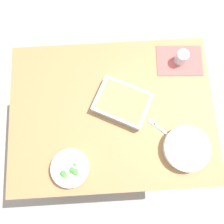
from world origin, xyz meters
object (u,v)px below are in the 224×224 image
at_px(broccoli_bowl, 70,168).
at_px(drink_cup, 181,58).
at_px(stew_bowl, 186,148).
at_px(spoon_by_stew, 180,154).
at_px(fork_on_table, 159,128).
at_px(baking_dish, 122,103).
at_px(spoon_by_broccoli, 77,163).

relative_size(broccoli_bowl, drink_cup, 2.45).
relative_size(stew_bowl, spoon_by_stew, 1.80).
height_order(broccoli_bowl, fork_on_table, broccoli_bowl).
bearing_deg(baking_dish, fork_on_table, -37.23).
height_order(baking_dish, fork_on_table, baking_dish).
bearing_deg(spoon_by_broccoli, drink_cup, 41.84).
bearing_deg(fork_on_table, spoon_by_stew, -57.34).
bearing_deg(broccoli_bowl, fork_on_table, 20.94).
relative_size(drink_cup, spoon_by_broccoli, 0.56).
xyz_separation_m(broccoli_bowl, spoon_by_broccoli, (0.03, 0.03, -0.03)).
relative_size(stew_bowl, drink_cup, 3.01).
bearing_deg(fork_on_table, stew_bowl, -43.87).
bearing_deg(broccoli_bowl, spoon_by_broccoli, 38.53).
distance_m(baking_dish, spoon_by_broccoli, 0.42).
height_order(stew_bowl, drink_cup, drink_cup).
bearing_deg(stew_bowl, spoon_by_stew, -137.54).
xyz_separation_m(baking_dish, spoon_by_broccoli, (-0.27, -0.32, -0.03)).
distance_m(broccoli_bowl, fork_on_table, 0.54).
bearing_deg(broccoli_bowl, baking_dish, 48.72).
xyz_separation_m(broccoli_bowl, fork_on_table, (0.51, 0.19, -0.03)).
bearing_deg(drink_cup, spoon_by_broccoli, -138.16).
xyz_separation_m(stew_bowl, broccoli_bowl, (-0.64, -0.07, -0.00)).
bearing_deg(fork_on_table, broccoli_bowl, -159.06).
xyz_separation_m(drink_cup, spoon_by_stew, (-0.07, -0.57, -0.03)).
bearing_deg(spoon_by_stew, stew_bowl, 42.46).
bearing_deg(spoon_by_broccoli, fork_on_table, 19.43).
relative_size(baking_dish, fork_on_table, 2.62).
bearing_deg(spoon_by_broccoli, broccoli_bowl, -141.47).
distance_m(baking_dish, spoon_by_stew, 0.43).
height_order(spoon_by_stew, fork_on_table, spoon_by_stew).
bearing_deg(drink_cup, stew_bowl, -94.05).
distance_m(drink_cup, fork_on_table, 0.44).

